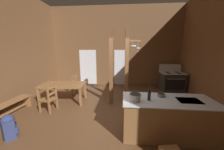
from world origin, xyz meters
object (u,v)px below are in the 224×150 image
object	(u,v)px
stove_range	(172,81)
ladderback_chair_near_window	(77,85)
stockpot_on_counter	(135,97)
bottle_tall_on_counter	(149,95)
backpack	(9,126)
ladderback_chair_by_post	(49,99)
kitchen_island	(167,117)
dining_table	(63,86)
bench_along_left_wall	(7,107)
mixing_bowl_on_counter	(161,95)

from	to	relation	value
stove_range	ladderback_chair_near_window	xyz separation A→B (m)	(-4.63, -0.96, -0.03)
stockpot_on_counter	bottle_tall_on_counter	world-z (taller)	bottle_tall_on_counter
backpack	ladderback_chair_near_window	bearing A→B (deg)	79.08
ladderback_chair_near_window	ladderback_chair_by_post	xyz separation A→B (m)	(-0.38, -1.67, 0.00)
kitchen_island	stove_range	distance (m)	3.81
kitchen_island	backpack	size ratio (longest dim) A/B	3.64
dining_table	bench_along_left_wall	xyz separation A→B (m)	(-1.26, -1.28, -0.34)
ladderback_chair_near_window	backpack	world-z (taller)	ladderback_chair_near_window
kitchen_island	mixing_bowl_on_counter	size ratio (longest dim) A/B	10.91
mixing_bowl_on_counter	bottle_tall_on_counter	world-z (taller)	bottle_tall_on_counter
bottle_tall_on_counter	backpack	bearing A→B (deg)	-173.34
mixing_bowl_on_counter	bottle_tall_on_counter	xyz separation A→B (m)	(-0.36, -0.27, 0.10)
ladderback_chair_by_post	bench_along_left_wall	xyz separation A→B (m)	(-1.14, -0.47, -0.14)
ladderback_chair_by_post	stockpot_on_counter	size ratio (longest dim) A/B	2.93
stockpot_on_counter	mixing_bowl_on_counter	size ratio (longest dim) A/B	1.63
stove_range	bottle_tall_on_counter	bearing A→B (deg)	-117.70
backpack	mixing_bowl_on_counter	distance (m)	3.79
kitchen_island	stockpot_on_counter	xyz separation A→B (m)	(-0.80, -0.13, 0.55)
backpack	bottle_tall_on_counter	xyz separation A→B (m)	(3.32, 0.39, 0.74)
kitchen_island	dining_table	xyz separation A→B (m)	(-3.46, 1.71, 0.19)
dining_table	bench_along_left_wall	world-z (taller)	dining_table
ladderback_chair_near_window	bench_along_left_wall	distance (m)	2.62
dining_table	ladderback_chair_by_post	bearing A→B (deg)	-98.52
kitchen_island	stockpot_on_counter	bearing A→B (deg)	-170.90
ladderback_chair_by_post	kitchen_island	bearing A→B (deg)	-14.11
kitchen_island	stove_range	world-z (taller)	stove_range
dining_table	backpack	world-z (taller)	dining_table
bottle_tall_on_counter	stove_range	bearing A→B (deg)	62.30
ladderback_chair_by_post	bottle_tall_on_counter	size ratio (longest dim) A/B	2.85
stockpot_on_counter	mixing_bowl_on_counter	distance (m)	0.76
bench_along_left_wall	bottle_tall_on_counter	xyz separation A→B (m)	(4.25, -0.50, 0.75)
kitchen_island	mixing_bowl_on_counter	distance (m)	0.55
ladderback_chair_near_window	bottle_tall_on_counter	size ratio (longest dim) A/B	2.85
kitchen_island	bottle_tall_on_counter	distance (m)	0.76
kitchen_island	backpack	distance (m)	3.82
mixing_bowl_on_counter	bottle_tall_on_counter	bearing A→B (deg)	-142.90
ladderback_chair_near_window	bench_along_left_wall	bearing A→B (deg)	-125.24
stockpot_on_counter	bench_along_left_wall	bearing A→B (deg)	171.88
kitchen_island	ladderback_chair_by_post	distance (m)	3.69
dining_table	mixing_bowl_on_counter	xyz separation A→B (m)	(3.35, -1.51, 0.31)
kitchen_island	dining_table	distance (m)	3.86
stove_range	stockpot_on_counter	xyz separation A→B (m)	(-2.22, -3.66, 0.53)
ladderback_chair_near_window	bottle_tall_on_counter	bearing A→B (deg)	-43.98
stockpot_on_counter	ladderback_chair_near_window	bearing A→B (deg)	131.74
ladderback_chair_by_post	backpack	size ratio (longest dim) A/B	1.59
ladderback_chair_by_post	bench_along_left_wall	size ratio (longest dim) A/B	0.57
stove_range	ladderback_chair_near_window	world-z (taller)	stove_range
bench_along_left_wall	backpack	xyz separation A→B (m)	(0.93, -0.89, 0.00)
backpack	stockpot_on_counter	bearing A→B (deg)	6.30
stove_range	ladderback_chair_near_window	bearing A→B (deg)	-168.23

